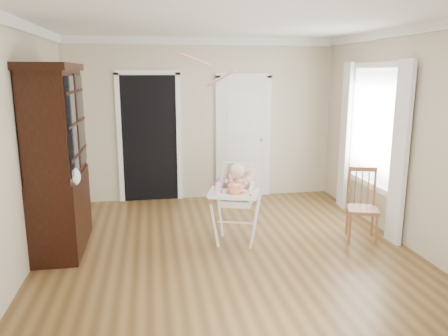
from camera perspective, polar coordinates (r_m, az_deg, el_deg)
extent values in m
plane|color=brown|center=(5.37, 0.63, -11.12)|extent=(5.00, 5.00, 0.00)
plane|color=white|center=(4.95, 0.71, 18.86)|extent=(5.00, 5.00, 0.00)
plane|color=#C4B799|center=(7.44, -2.79, 6.26)|extent=(4.50, 0.00, 4.50)
plane|color=#C4B799|center=(5.10, -25.10, 2.27)|extent=(0.00, 5.00, 5.00)
plane|color=#C4B799|center=(5.82, 23.07, 3.58)|extent=(0.00, 5.00, 5.00)
cube|color=black|center=(7.41, -9.69, 3.74)|extent=(0.90, 0.03, 2.10)
cube|color=white|center=(7.42, -13.48, 3.59)|extent=(0.08, 0.05, 2.18)
cube|color=white|center=(7.42, -5.90, 3.86)|extent=(0.08, 0.05, 2.18)
cube|color=white|center=(7.32, -10.01, 12.19)|extent=(1.06, 0.05, 0.08)
cube|color=white|center=(7.57, 2.54, 3.89)|extent=(0.80, 0.05, 2.05)
cube|color=white|center=(7.50, -0.77, 3.82)|extent=(0.08, 0.05, 2.13)
cube|color=white|center=(7.68, 5.75, 3.96)|extent=(0.08, 0.05, 2.13)
sphere|color=gold|center=(7.61, 4.95, 3.72)|extent=(0.06, 0.06, 0.06)
cube|color=white|center=(6.49, 19.18, 5.14)|extent=(0.02, 1.20, 1.60)
cube|color=white|center=(6.44, 19.56, 12.57)|extent=(0.06, 1.36, 0.08)
cube|color=white|center=(5.82, 21.97, 1.66)|extent=(0.08, 0.28, 2.30)
cube|color=white|center=(7.17, 15.51, 3.99)|extent=(0.08, 0.28, 2.30)
cylinder|color=white|center=(5.44, -1.25, -7.68)|extent=(0.15, 0.10, 0.60)
cylinder|color=white|center=(5.38, 3.88, -7.92)|extent=(0.10, 0.15, 0.60)
cylinder|color=white|center=(5.85, -0.54, -6.21)|extent=(0.10, 0.15, 0.60)
cylinder|color=white|center=(5.80, 4.21, -6.41)|extent=(0.15, 0.10, 0.60)
cylinder|color=white|center=(5.56, 1.51, -7.15)|extent=(0.45, 0.16, 0.02)
cube|color=silver|center=(5.52, 1.59, -4.33)|extent=(0.47, 0.46, 0.08)
cube|color=silver|center=(5.52, -0.38, -3.04)|extent=(0.14, 0.34, 0.18)
cube|color=silver|center=(5.47, 3.59, -3.19)|extent=(0.14, 0.34, 0.18)
cube|color=silver|center=(5.63, 1.81, -1.47)|extent=(0.38, 0.17, 0.44)
cube|color=white|center=(5.25, 1.30, -3.45)|extent=(0.66, 0.56, 0.03)
cube|color=white|center=(5.06, 1.03, -3.83)|extent=(0.55, 0.20, 0.04)
ellipsoid|color=beige|center=(5.51, 1.64, -2.71)|extent=(0.27, 0.24, 0.28)
sphere|color=beige|center=(5.46, 1.65, -0.38)|extent=(0.25, 0.25, 0.20)
sphere|color=red|center=(5.44, 1.57, -2.27)|extent=(0.14, 0.14, 0.14)
sphere|color=red|center=(5.39, 1.28, -1.06)|extent=(0.07, 0.07, 0.07)
sphere|color=red|center=(5.36, 3.21, -0.68)|extent=(0.07, 0.07, 0.07)
cylinder|color=silver|center=(5.25, 1.52, -3.24)|extent=(0.24, 0.24, 0.01)
cylinder|color=red|center=(5.24, 1.52, -2.69)|extent=(0.18, 0.18, 0.10)
cylinder|color=#F2E08C|center=(5.21, 1.72, -2.28)|extent=(0.08, 0.08, 0.02)
cylinder|color=#FD9BC1|center=(5.36, -0.80, -2.32)|extent=(0.07, 0.07, 0.11)
cylinder|color=#7A5BA0|center=(5.35, -0.80, -1.58)|extent=(0.08, 0.08, 0.03)
cone|color=#7A5BA0|center=(5.34, -0.80, -1.20)|extent=(0.02, 0.02, 0.04)
cube|color=black|center=(5.74, -20.41, -5.38)|extent=(0.52, 1.25, 0.94)
cube|color=black|center=(5.52, -21.27, 5.49)|extent=(0.48, 1.25, 1.25)
cube|color=black|center=(5.17, -19.22, 5.23)|extent=(0.02, 0.54, 1.09)
cube|color=black|center=(5.78, -18.23, 5.99)|extent=(0.02, 0.54, 1.09)
cube|color=black|center=(5.49, -21.80, 12.18)|extent=(0.56, 1.33, 0.08)
ellipsoid|color=white|center=(5.22, -19.32, -1.09)|extent=(0.21, 0.17, 0.23)
cube|color=brown|center=(5.93, 17.62, -5.21)|extent=(0.48, 0.48, 0.05)
cylinder|color=brown|center=(5.82, 16.10, -7.57)|extent=(0.03, 0.03, 0.41)
cylinder|color=brown|center=(5.87, 19.29, -7.62)|extent=(0.03, 0.03, 0.41)
cylinder|color=brown|center=(6.13, 15.77, -6.54)|extent=(0.03, 0.03, 0.41)
cylinder|color=brown|center=(6.17, 18.80, -6.60)|extent=(0.03, 0.03, 0.41)
cylinder|color=brown|center=(6.00, 16.02, -2.29)|extent=(0.03, 0.03, 0.53)
cylinder|color=brown|center=(6.05, 19.09, -2.38)|extent=(0.03, 0.03, 0.53)
cube|color=brown|center=(5.97, 17.71, -0.15)|extent=(0.34, 0.15, 0.05)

